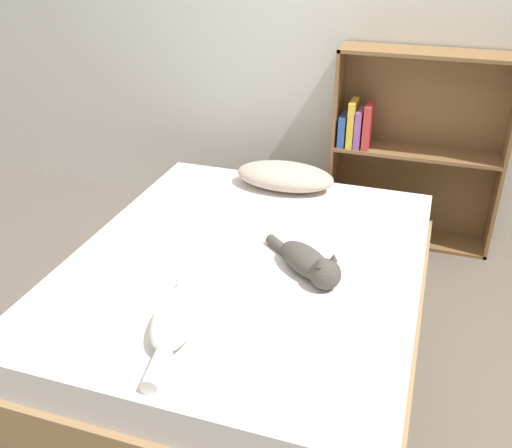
{
  "coord_description": "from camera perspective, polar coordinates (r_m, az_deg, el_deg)",
  "views": [
    {
      "loc": [
        0.72,
        -2.07,
        1.79
      ],
      "look_at": [
        0.0,
        0.14,
        0.51
      ],
      "focal_mm": 40.0,
      "sensor_mm": 36.0,
      "label": 1
    }
  ],
  "objects": [
    {
      "name": "cat_dark",
      "position": [
        2.45,
        5.48,
        -3.99
      ],
      "size": [
        0.4,
        0.36,
        0.15
      ],
      "rotation": [
        0.0,
        0.0,
        5.58
      ],
      "color": "#47423D",
      "rests_on": "bed"
    },
    {
      "name": "bookshelf",
      "position": [
        3.49,
        15.24,
        7.53
      ],
      "size": [
        0.97,
        0.26,
        1.14
      ],
      "color": "brown",
      "rests_on": "ground_plane"
    },
    {
      "name": "ground_plane",
      "position": [
        2.83,
        -0.92,
        -10.47
      ],
      "size": [
        8.0,
        8.0,
        0.0
      ],
      "primitive_type": "plane",
      "color": "brown"
    },
    {
      "name": "bed",
      "position": [
        2.71,
        -0.95,
        -7.14
      ],
      "size": [
        1.59,
        1.92,
        0.41
      ],
      "color": "#99754C",
      "rests_on": "ground_plane"
    },
    {
      "name": "pillow",
      "position": [
        3.23,
        2.9,
        4.8
      ],
      "size": [
        0.56,
        0.3,
        0.14
      ],
      "color": "#B29E8E",
      "rests_on": "bed"
    },
    {
      "name": "cat_light",
      "position": [
        2.18,
        -7.86,
        -9.06
      ],
      "size": [
        0.23,
        0.56,
        0.14
      ],
      "rotation": [
        0.0,
        0.0,
        1.74
      ],
      "color": "white",
      "rests_on": "bed"
    },
    {
      "name": "wall_back",
      "position": [
        3.52,
        6.38,
        19.74
      ],
      "size": [
        8.0,
        0.06,
        2.5
      ],
      "color": "silver",
      "rests_on": "ground_plane"
    }
  ]
}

